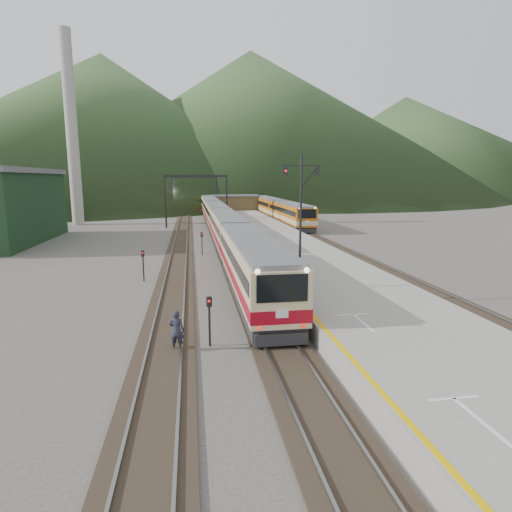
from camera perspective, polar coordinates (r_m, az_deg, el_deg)
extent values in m
plane|color=#47423D|center=(14.09, 8.59, -21.41)|extent=(400.00, 400.00, 0.00)
cube|color=black|center=(52.07, -4.46, 2.14)|extent=(2.60, 200.00, 0.12)
cube|color=slate|center=(52.01, -5.26, 2.23)|extent=(0.10, 200.00, 0.14)
cube|color=slate|center=(52.11, -3.67, 2.27)|extent=(0.10, 200.00, 0.14)
cube|color=black|center=(51.95, -9.97, 2.00)|extent=(2.60, 200.00, 0.12)
cube|color=slate|center=(51.96, -10.77, 2.09)|extent=(0.10, 200.00, 0.14)
cube|color=slate|center=(51.92, -9.18, 2.13)|extent=(0.10, 200.00, 0.14)
cube|color=black|center=(54.12, 7.78, 2.39)|extent=(2.60, 200.00, 0.12)
cube|color=slate|center=(53.91, 7.05, 2.48)|extent=(0.10, 200.00, 0.14)
cube|color=slate|center=(54.31, 8.51, 2.50)|extent=(0.10, 200.00, 0.14)
cube|color=gray|center=(50.76, 2.02, 2.46)|extent=(8.00, 100.00, 1.00)
cube|color=black|center=(66.61, -11.98, 7.12)|extent=(0.25, 0.25, 8.00)
cube|color=black|center=(66.73, -3.92, 7.32)|extent=(0.25, 0.25, 8.00)
cube|color=black|center=(66.43, -8.03, 10.51)|extent=(9.30, 0.22, 0.35)
cube|color=black|center=(91.56, -11.11, 7.94)|extent=(0.25, 0.25, 8.00)
cube|color=black|center=(91.65, -5.23, 8.09)|extent=(0.25, 0.25, 8.00)
cube|color=black|center=(91.42, -8.23, 10.41)|extent=(9.30, 0.22, 0.35)
cylinder|color=#9E998E|center=(76.05, -23.36, 15.19)|extent=(1.80, 1.80, 30.00)
cube|color=brown|center=(90.04, -2.71, 7.07)|extent=(9.00, 4.00, 2.80)
cube|color=slate|center=(89.97, -2.72, 8.05)|extent=(9.40, 4.40, 0.30)
cone|color=#304321|center=(205.91, -19.52, 15.98)|extent=(180.00, 180.00, 60.00)
cone|color=#304321|center=(245.62, -0.72, 17.28)|extent=(220.00, 220.00, 75.00)
cone|color=#304321|center=(249.54, 19.06, 13.75)|extent=(160.00, 160.00, 50.00)
cube|color=#CFB485|center=(26.98, -0.54, -1.51)|extent=(2.69, 18.10, 3.29)
cube|color=#CFB485|center=(45.24, -3.87, 3.24)|extent=(2.69, 18.10, 3.29)
cube|color=#CFB485|center=(63.70, -5.28, 5.25)|extent=(2.69, 18.10, 3.29)
cube|color=#CFB485|center=(82.22, -6.07, 6.35)|extent=(2.69, 18.10, 3.29)
cube|color=#CFB485|center=(100.77, -6.56, 7.05)|extent=(2.69, 18.10, 3.29)
cube|color=#AF5C10|center=(66.78, 4.58, 5.62)|extent=(2.95, 19.80, 3.60)
cube|color=#AF5C10|center=(86.62, 1.51, 6.70)|extent=(2.95, 19.80, 3.60)
cylinder|color=black|center=(24.93, 5.95, 4.40)|extent=(0.14, 0.14, 7.71)
cube|color=black|center=(24.81, 6.09, 11.90)|extent=(2.17, 0.51, 0.07)
cube|color=black|center=(24.77, 3.96, 11.24)|extent=(0.28, 0.23, 0.50)
cube|color=black|center=(24.87, 8.19, 11.16)|extent=(0.28, 0.23, 0.50)
cylinder|color=black|center=(19.32, -6.22, -9.06)|extent=(0.10, 0.10, 2.00)
cube|color=black|center=(19.00, -6.28, -6.07)|extent=(0.26, 0.23, 0.45)
cylinder|color=black|center=(42.01, -7.22, 1.44)|extent=(0.10, 0.10, 2.00)
cube|color=black|center=(41.87, -7.25, 2.86)|extent=(0.27, 0.24, 0.45)
cylinder|color=black|center=(32.17, -14.78, -1.52)|extent=(0.10, 0.10, 2.00)
cube|color=black|center=(31.98, -14.87, 0.32)|extent=(0.22, 0.16, 0.45)
imported|color=#242633|center=(19.08, -10.54, -9.72)|extent=(0.74, 0.57, 1.82)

